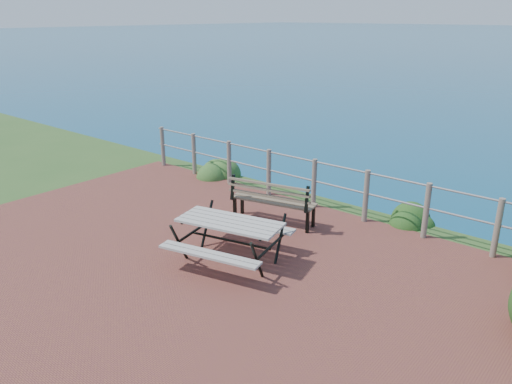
% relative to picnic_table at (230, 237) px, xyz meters
% --- Properties ---
extents(ground, '(10.00, 7.00, 0.12)m').
position_rel_picnic_table_xyz_m(ground, '(-0.30, -0.55, -0.44)').
color(ground, brown).
rests_on(ground, ground).
extents(safety_railing, '(9.40, 0.10, 1.00)m').
position_rel_picnic_table_xyz_m(safety_railing, '(-0.30, 2.80, 0.13)').
color(safety_railing, '#6B5B4C').
rests_on(safety_railing, ground).
extents(picnic_table, '(1.73, 1.38, 0.68)m').
position_rel_picnic_table_xyz_m(picnic_table, '(0.00, 0.00, 0.00)').
color(picnic_table, '#A09B8F').
rests_on(picnic_table, ground).
extents(park_bench, '(1.64, 0.75, 0.90)m').
position_rel_picnic_table_xyz_m(park_bench, '(-0.42, 1.65, 0.15)').
color(park_bench, brown).
rests_on(park_bench, ground).
extents(shrub_lip_west, '(0.86, 0.86, 0.63)m').
position_rel_picnic_table_xyz_m(shrub_lip_west, '(-3.26, 3.13, -0.44)').
color(shrub_lip_west, '#25541F').
rests_on(shrub_lip_west, ground).
extents(shrub_lip_east, '(0.77, 0.77, 0.52)m').
position_rel_picnic_table_xyz_m(shrub_lip_east, '(1.61, 3.25, -0.44)').
color(shrub_lip_east, '#154717').
rests_on(shrub_lip_east, ground).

